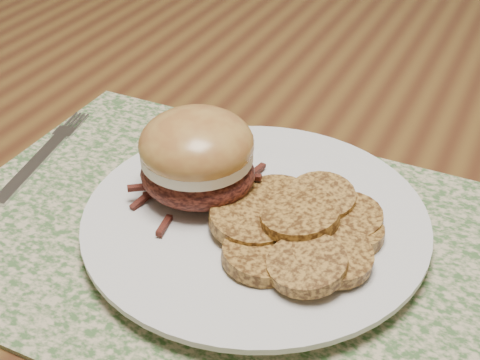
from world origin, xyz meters
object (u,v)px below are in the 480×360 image
dining_table (401,187)px  dinner_plate (255,222)px  fork (45,154)px  pork_sandwich (197,156)px

dining_table → dinner_plate: dinner_plate is taller
dining_table → fork: (-0.30, -0.22, 0.09)m
dinner_plate → dining_table: bearing=72.6°
dining_table → fork: bearing=-144.1°
dining_table → pork_sandwich: (-0.13, -0.22, 0.13)m
dining_table → pork_sandwich: 0.29m
pork_sandwich → dinner_plate: bearing=5.6°
dinner_plate → pork_sandwich: size_ratio=2.27×
dining_table → fork: fork is taller
fork → dining_table: bearing=25.3°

